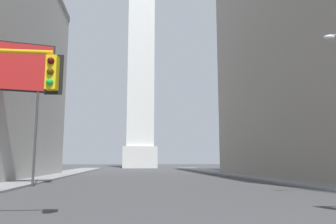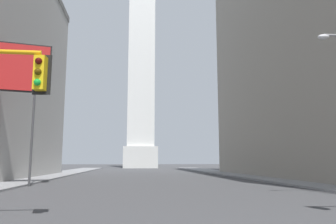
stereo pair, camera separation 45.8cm
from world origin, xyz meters
TOP-DOWN VIEW (x-y plane):
  - sidewalk_left at (-12.46, 32.81)m, footprint 5.00×109.37m
  - sidewalk_right at (12.46, 32.81)m, footprint 5.00×109.37m
  - obelisk at (0.00, 91.15)m, footprint 9.29×9.29m
  - billboard_sign at (-11.97, 24.43)m, footprint 6.73×1.62m

SIDE VIEW (x-z plane):
  - sidewalk_left at x=-12.46m, z-range 0.00..0.15m
  - sidewalk_right at x=12.46m, z-range 0.00..0.15m
  - billboard_sign at x=-11.97m, z-range 3.31..14.40m
  - obelisk at x=0.00m, z-range -1.46..77.53m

